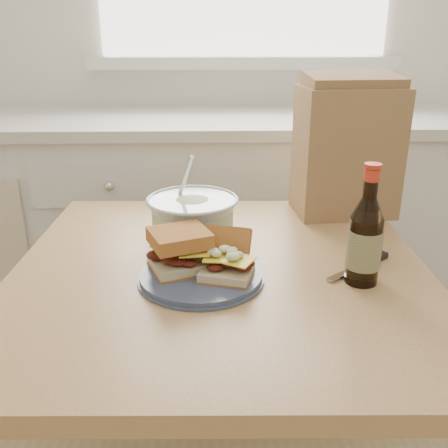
{
  "coord_description": "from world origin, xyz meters",
  "views": [
    {
      "loc": [
        -0.15,
        -0.27,
        1.25
      ],
      "look_at": [
        -0.12,
        0.78,
        0.84
      ],
      "focal_mm": 40.0,
      "sensor_mm": 36.0,
      "label": 1
    }
  ],
  "objects_px": {
    "dining_table": "(221,311)",
    "paper_bag": "(347,152)",
    "coleslaw_bowl": "(193,221)",
    "plate": "(201,276)",
    "beer_bottle": "(365,240)"
  },
  "relations": [
    {
      "from": "dining_table",
      "to": "beer_bottle",
      "type": "bearing_deg",
      "value": -13.56
    },
    {
      "from": "plate",
      "to": "coleslaw_bowl",
      "type": "bearing_deg",
      "value": 96.33
    },
    {
      "from": "dining_table",
      "to": "plate",
      "type": "relative_size",
      "value": 3.66
    },
    {
      "from": "dining_table",
      "to": "plate",
      "type": "height_order",
      "value": "plate"
    },
    {
      "from": "plate",
      "to": "paper_bag",
      "type": "bearing_deg",
      "value": 45.62
    },
    {
      "from": "plate",
      "to": "beer_bottle",
      "type": "distance_m",
      "value": 0.34
    },
    {
      "from": "dining_table",
      "to": "beer_bottle",
      "type": "xyz_separation_m",
      "value": [
        0.29,
        -0.08,
        0.21
      ]
    },
    {
      "from": "paper_bag",
      "to": "dining_table",
      "type": "bearing_deg",
      "value": -140.45
    },
    {
      "from": "coleslaw_bowl",
      "to": "plate",
      "type": "bearing_deg",
      "value": -83.67
    },
    {
      "from": "dining_table",
      "to": "coleslaw_bowl",
      "type": "relative_size",
      "value": 4.23
    },
    {
      "from": "dining_table",
      "to": "paper_bag",
      "type": "bearing_deg",
      "value": 45.93
    },
    {
      "from": "plate",
      "to": "paper_bag",
      "type": "height_order",
      "value": "paper_bag"
    },
    {
      "from": "plate",
      "to": "coleslaw_bowl",
      "type": "height_order",
      "value": "coleslaw_bowl"
    },
    {
      "from": "dining_table",
      "to": "coleslaw_bowl",
      "type": "distance_m",
      "value": 0.23
    },
    {
      "from": "coleslaw_bowl",
      "to": "beer_bottle",
      "type": "height_order",
      "value": "beer_bottle"
    }
  ]
}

